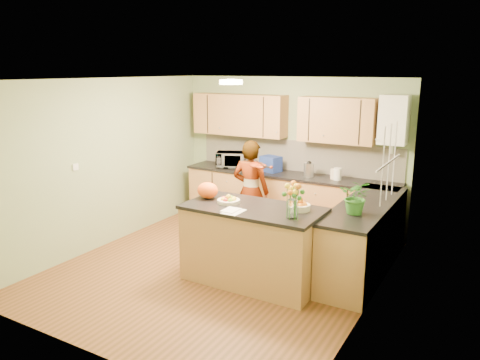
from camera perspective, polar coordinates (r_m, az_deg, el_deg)
The scene contains 28 objects.
floor at distance 6.44m, azimuth -2.40°, elevation -10.66°, with size 4.50×4.50×0.00m, color brown.
ceiling at distance 5.88m, azimuth -2.65°, elevation 12.16°, with size 4.00×4.50×0.02m, color white.
wall_back at distance 7.99m, azimuth 6.16°, elevation 3.42°, with size 4.00×0.02×2.50m, color gray.
wall_front at distance 4.39m, azimuth -18.53°, elevation -5.63°, with size 4.00×0.02×2.50m, color gray.
wall_left at distance 7.29m, azimuth -15.93°, elevation 2.01°, with size 0.02×4.50×2.50m, color gray.
wall_right at distance 5.28m, azimuth 16.17°, elevation -2.26°, with size 0.02×4.50×2.50m, color gray.
back_counter at distance 7.86m, azimuth 5.80°, elevation -2.57°, with size 3.64×0.62×0.94m.
right_counter at distance 6.37m, azimuth 14.95°, elevation -6.85°, with size 0.62×2.24×0.94m.
splashback at distance 7.95m, azimuth 6.77°, elevation 2.98°, with size 3.60×0.02×0.52m, color beige.
upper_cabinets at distance 7.83m, azimuth 4.57°, elevation 7.68°, with size 3.20×0.34×0.70m.
boiler at distance 7.24m, azimuth 18.25°, elevation 6.96°, with size 0.40×0.30×0.86m.
window_right at distance 5.78m, azimuth 17.74°, elevation 2.03°, with size 0.01×1.30×1.05m.
light_switch at distance 6.87m, azimuth -19.43°, elevation 1.51°, with size 0.02×0.09×0.09m, color white.
ceiling_lamp at distance 6.14m, azimuth -1.11°, elevation 11.86°, with size 0.30×0.30×0.07m.
peninsula_island at distance 5.90m, azimuth 1.57°, elevation -7.82°, with size 1.71×0.87×0.98m.
fruit_dish at distance 5.90m, azimuth -1.40°, elevation -2.41°, with size 0.29×0.29×0.10m.
orange_bowl at distance 5.63m, azimuth 7.27°, elevation -3.06°, with size 0.26×0.26×0.15m.
flower_vase at distance 5.25m, azimuth 6.46°, elevation -1.34°, with size 0.26×0.26×0.48m.
orange_bag at distance 6.10m, azimuth -3.97°, elevation -1.26°, with size 0.28×0.24×0.21m, color #FF5715.
papers at distance 5.54m, azimuth -0.79°, elevation -3.85°, with size 0.21×0.28×0.01m, color white.
violinist at distance 7.16m, azimuth 1.32°, elevation -1.40°, with size 0.58×0.38×1.59m, color #DEAF88.
violin at distance 6.77m, azimuth 1.94°, elevation 1.87°, with size 0.63×0.25×0.13m, color #491404, non-canonical shape.
microwave at distance 8.19m, azimuth -1.15°, elevation 2.49°, with size 0.49×0.33×0.27m, color white.
blue_box at distance 7.87m, azimuth 3.77°, elevation 1.98°, with size 0.32×0.24×0.26m, color navy.
kettle at distance 7.54m, azimuth 8.39°, elevation 1.30°, with size 0.16×0.16×0.30m.
jar_cream at distance 7.47m, azimuth 11.36°, elevation 0.74°, with size 0.11×0.11×0.16m, color beige.
jar_white at distance 7.41m, azimuth 11.81°, elevation 0.72°, with size 0.12×0.12×0.19m, color white.
potted_plant at distance 5.70m, azimuth 14.04°, elevation -1.99°, with size 0.38×0.33×0.42m, color #2E6E24.
Camera 1 is at (3.16, -4.96, 2.63)m, focal length 35.00 mm.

